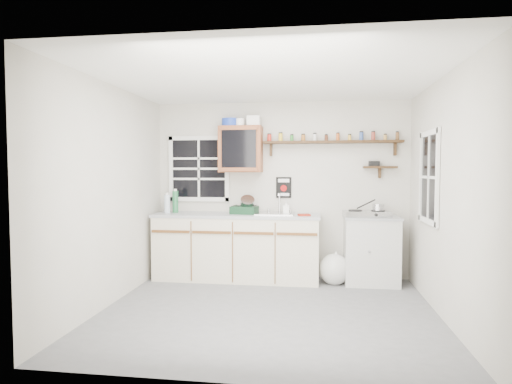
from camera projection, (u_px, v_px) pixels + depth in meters
room at (268, 196)px, 4.57m from camera, size 3.64×3.24×2.54m
main_cabinet at (237, 246)px, 5.98m from camera, size 2.31×0.63×0.92m
right_cabinet at (371, 250)px, 5.75m from camera, size 0.73×0.57×0.91m
sink at (275, 214)px, 5.89m from camera, size 0.52×0.44×0.29m
upper_cabinet at (241, 149)px, 6.04m from camera, size 0.60×0.32×0.65m
upper_cabinet_clutter at (239, 122)px, 6.03m from camera, size 0.55×0.24×0.14m
spice_shelf at (331, 141)px, 5.94m from camera, size 1.91×0.18×0.33m
secondary_shelf at (378, 167)px, 5.88m from camera, size 0.45×0.16×0.24m
warning_sign at (284, 187)px, 6.13m from camera, size 0.22×0.02×0.30m
window_back at (199, 169)px, 6.29m from camera, size 0.93×0.03×0.98m
window_right at (429, 177)px, 4.86m from camera, size 0.03×0.78×1.08m
water_bottles at (172, 202)px, 6.10m from camera, size 0.18×0.15×0.34m
dish_rack at (245, 208)px, 5.97m from camera, size 0.39×0.31×0.27m
soap_bottle at (286, 208)px, 5.93m from camera, size 0.09×0.09×0.18m
rag at (304, 215)px, 5.72m from camera, size 0.18×0.17×0.02m
hotplate at (367, 214)px, 5.72m from camera, size 0.63×0.39×0.09m
saucepan at (378, 207)px, 5.70m from camera, size 0.34×0.26×0.16m
trash_bag at (334, 269)px, 5.74m from camera, size 0.41×0.37×0.47m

